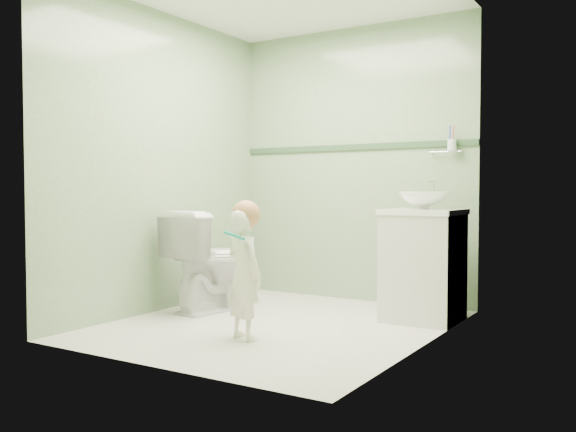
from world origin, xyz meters
The scene contains 12 objects.
ground centered at (0.00, 0.00, 0.00)m, with size 2.50×2.50×0.00m, color beige.
room_shell centered at (0.00, 0.00, 1.20)m, with size 2.50×2.54×2.40m.
trim_stripe centered at (0.00, 1.24, 1.35)m, with size 2.20×0.02×0.05m, color #314E31.
vanity centered at (0.84, 0.70, 0.40)m, with size 0.52×0.50×0.80m, color beige.
counter centered at (0.84, 0.70, 0.81)m, with size 0.54×0.52×0.04m, color white.
basin centered at (0.84, 0.70, 0.89)m, with size 0.37×0.37×0.13m, color white.
faucet centered at (0.84, 0.89, 0.97)m, with size 0.03×0.13×0.18m.
cup_holder centered at (0.89, 1.18, 1.33)m, with size 0.26×0.07×0.21m.
toilet centered at (-0.74, 0.20, 0.41)m, with size 0.45×0.80×0.81m, color white.
toddler centered at (0.04, -0.47, 0.42)m, with size 0.31×0.20×0.85m, color white.
hair_cap centered at (0.04, -0.44, 0.81)m, with size 0.19×0.19×0.19m, color #BC784E.
teal_toothbrush centered at (0.07, -0.61, 0.69)m, with size 0.11×0.14×0.08m.
Camera 1 is at (2.38, -3.71, 0.96)m, focal length 38.54 mm.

